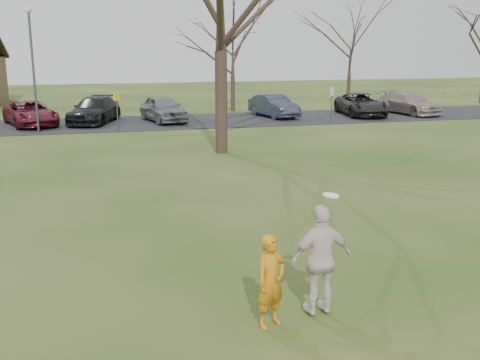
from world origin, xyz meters
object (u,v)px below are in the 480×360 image
object	(u,v)px
player_defender	(271,281)
car_2	(31,113)
car_5	(274,106)
car_3	(94,110)
lamp_post	(32,54)
car_7	(409,103)
catching_play	(321,259)
car_6	(361,104)
car_4	(163,108)

from	to	relation	value
player_defender	car_2	distance (m)	25.92
car_2	car_5	distance (m)	14.29
car_3	player_defender	bearing A→B (deg)	-65.40
car_3	lamp_post	bearing A→B (deg)	-114.22
car_5	car_7	distance (m)	9.04
player_defender	lamp_post	bearing A→B (deg)	77.92
car_3	car_7	bearing A→B (deg)	16.66
car_7	catching_play	xyz separation A→B (m)	(-16.25, -24.63, 0.27)
player_defender	car_7	xyz separation A→B (m)	(17.17, 24.77, -0.04)
car_5	lamp_post	xyz separation A→B (m)	(-13.67, -3.07, 3.24)
car_5	car_6	world-z (taller)	car_6
catching_play	lamp_post	xyz separation A→B (m)	(-6.44, 22.22, 2.97)
car_3	lamp_post	size ratio (longest dim) A/B	0.80
player_defender	car_6	xyz separation A→B (m)	(13.76, 24.78, -0.03)
car_2	catching_play	world-z (taller)	catching_play
car_5	car_6	xyz separation A→B (m)	(5.62, -0.66, 0.01)
car_3	car_5	distance (m)	10.83
car_2	car_6	bearing A→B (deg)	-19.55
lamp_post	car_5	bearing A→B (deg)	12.68
car_2	car_6	distance (m)	19.91
player_defender	car_3	size ratio (longest dim) A/B	0.31
car_4	car_6	xyz separation A→B (m)	(12.55, -0.26, -0.06)
car_5	car_4	bearing A→B (deg)	170.23
car_2	car_7	distance (m)	23.31
car_2	catching_play	size ratio (longest dim) A/B	2.39
catching_play	car_6	bearing A→B (deg)	62.45
car_5	car_3	bearing A→B (deg)	166.98
player_defender	car_2	bearing A→B (deg)	77.77
player_defender	car_2	size ratio (longest dim) A/B	0.32
player_defender	car_4	distance (m)	25.07
car_3	catching_play	world-z (taller)	catching_play
car_7	lamp_post	distance (m)	23.04
catching_play	lamp_post	distance (m)	23.33
player_defender	catching_play	distance (m)	0.95
player_defender	car_3	distance (m)	25.58
car_3	lamp_post	xyz separation A→B (m)	(-2.84, -3.06, 3.20)
car_4	car_5	bearing A→B (deg)	-9.48
car_4	car_7	size ratio (longest dim) A/B	0.93
car_3	car_4	xyz separation A→B (m)	(3.90, -0.39, 0.03)
car_3	car_7	size ratio (longest dim) A/B	1.05
car_2	car_3	bearing A→B (deg)	-14.14
car_6	lamp_post	xyz separation A→B (m)	(-19.29, -2.41, 3.23)
player_defender	car_5	size ratio (longest dim) A/B	0.37
car_2	car_6	world-z (taller)	car_6
car_4	car_7	distance (m)	15.95
car_3	car_5	bearing A→B (deg)	18.63
car_6	lamp_post	size ratio (longest dim) A/B	0.80
player_defender	car_4	bearing A→B (deg)	61.27
car_4	player_defender	bearing A→B (deg)	-105.58
player_defender	lamp_post	world-z (taller)	lamp_post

